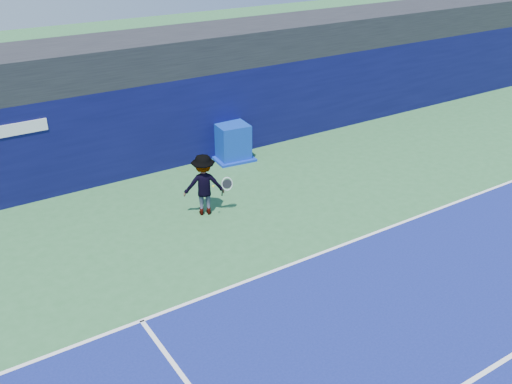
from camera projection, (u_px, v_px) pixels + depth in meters
ground at (411, 314)px, 12.39m from camera, size 80.00×80.00×0.00m
baseline at (323, 252)px, 14.64m from camera, size 24.00×0.10×0.01m
service_line at (490, 369)px, 10.88m from camera, size 24.00×0.10×0.01m
stadium_band at (171, 51)px, 19.45m from camera, size 36.00×3.00×1.20m
back_wall_assembly at (187, 118)px, 19.62m from camera, size 36.00×1.03×3.00m
equipment_cart at (232, 143)px, 20.01m from camera, size 1.48×1.48×1.28m
tennis_player at (204, 185)px, 16.18m from camera, size 1.43×1.08×1.82m
tennis_ball at (213, 186)px, 15.76m from camera, size 0.06×0.06×0.06m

